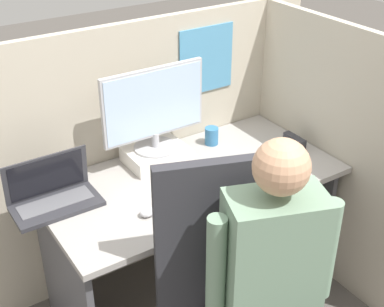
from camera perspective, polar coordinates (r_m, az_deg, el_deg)
cubicle_panel_back at (r=2.86m, az=-4.19°, el=0.56°), size 1.92×0.05×1.41m
cubicle_panel_right at (r=2.94m, az=12.85°, el=0.65°), size 0.04×1.36×1.41m
desk at (r=2.66m, az=-0.03°, el=-5.80°), size 1.42×0.72×0.73m
paper_box at (r=2.67m, az=-3.86°, el=-0.14°), size 0.30×0.23×0.08m
monitor at (r=2.56m, az=-4.09°, el=4.87°), size 0.54×0.22×0.42m
laptop at (r=2.42m, az=-14.54°, el=-4.42°), size 0.38×0.20×0.22m
mouse at (r=2.30m, az=-4.78°, el=-6.25°), size 0.07×0.05×0.04m
stapler at (r=2.86m, az=10.87°, el=1.30°), size 0.04×0.14×0.06m
carrot_toy at (r=2.36m, az=-0.35°, el=-4.90°), size 0.05×0.15×0.05m
office_chair at (r=2.15m, az=5.22°, el=-15.37°), size 0.60×0.64×1.15m
person at (r=1.96m, az=9.89°, el=-13.53°), size 0.46×0.50×1.32m
coffee_mug at (r=2.83m, az=2.10°, el=1.89°), size 0.07×0.07×0.09m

